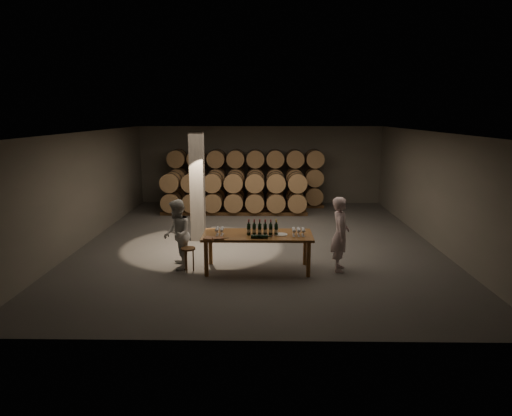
{
  "coord_description": "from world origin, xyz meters",
  "views": [
    {
      "loc": [
        0.14,
        -12.97,
        3.71
      ],
      "look_at": [
        -0.07,
        -0.42,
        1.1
      ],
      "focal_mm": 32.0,
      "sensor_mm": 36.0,
      "label": 1
    }
  ],
  "objects_px": {
    "plate": "(281,234)",
    "person_woman": "(177,234)",
    "person_man": "(340,234)",
    "tasting_table": "(258,238)",
    "bottle_cluster": "(262,229)",
    "notebook_near": "(218,238)",
    "stool": "(188,252)"
  },
  "relations": [
    {
      "from": "tasting_table",
      "to": "bottle_cluster",
      "type": "relative_size",
      "value": 3.53
    },
    {
      "from": "notebook_near",
      "to": "stool",
      "type": "xyz_separation_m",
      "value": [
        -0.76,
        0.33,
        -0.44
      ]
    },
    {
      "from": "bottle_cluster",
      "to": "stool",
      "type": "height_order",
      "value": "bottle_cluster"
    },
    {
      "from": "bottle_cluster",
      "to": "notebook_near",
      "type": "height_order",
      "value": "bottle_cluster"
    },
    {
      "from": "person_man",
      "to": "tasting_table",
      "type": "bearing_deg",
      "value": 99.56
    },
    {
      "from": "tasting_table",
      "to": "notebook_near",
      "type": "bearing_deg",
      "value": -153.91
    },
    {
      "from": "plate",
      "to": "bottle_cluster",
      "type": "bearing_deg",
      "value": 173.86
    },
    {
      "from": "bottle_cluster",
      "to": "person_man",
      "type": "xyz_separation_m",
      "value": [
        1.85,
        0.06,
        -0.13
      ]
    },
    {
      "from": "bottle_cluster",
      "to": "notebook_near",
      "type": "relative_size",
      "value": 2.97
    },
    {
      "from": "bottle_cluster",
      "to": "plate",
      "type": "distance_m",
      "value": 0.46
    },
    {
      "from": "tasting_table",
      "to": "plate",
      "type": "distance_m",
      "value": 0.57
    },
    {
      "from": "stool",
      "to": "person_woman",
      "type": "height_order",
      "value": "person_woman"
    },
    {
      "from": "bottle_cluster",
      "to": "plate",
      "type": "bearing_deg",
      "value": -6.14
    },
    {
      "from": "stool",
      "to": "tasting_table",
      "type": "bearing_deg",
      "value": 3.67
    },
    {
      "from": "plate",
      "to": "stool",
      "type": "bearing_deg",
      "value": -178.9
    },
    {
      "from": "plate",
      "to": "person_man",
      "type": "bearing_deg",
      "value": 4.14
    },
    {
      "from": "tasting_table",
      "to": "person_woman",
      "type": "xyz_separation_m",
      "value": [
        -1.94,
        0.13,
        0.05
      ]
    },
    {
      "from": "person_man",
      "to": "person_woman",
      "type": "height_order",
      "value": "person_man"
    },
    {
      "from": "tasting_table",
      "to": "person_woman",
      "type": "height_order",
      "value": "person_woman"
    },
    {
      "from": "plate",
      "to": "tasting_table",
      "type": "bearing_deg",
      "value": 173.46
    },
    {
      "from": "notebook_near",
      "to": "tasting_table",
      "type": "bearing_deg",
      "value": 13.17
    },
    {
      "from": "person_woman",
      "to": "tasting_table",
      "type": "bearing_deg",
      "value": 75.4
    },
    {
      "from": "plate",
      "to": "stool",
      "type": "height_order",
      "value": "plate"
    },
    {
      "from": "plate",
      "to": "person_woman",
      "type": "relative_size",
      "value": 0.18
    },
    {
      "from": "plate",
      "to": "person_man",
      "type": "distance_m",
      "value": 1.42
    },
    {
      "from": "plate",
      "to": "notebook_near",
      "type": "distance_m",
      "value": 1.49
    },
    {
      "from": "bottle_cluster",
      "to": "plate",
      "type": "height_order",
      "value": "bottle_cluster"
    },
    {
      "from": "plate",
      "to": "notebook_near",
      "type": "xyz_separation_m",
      "value": [
        -1.45,
        -0.37,
        0.01
      ]
    },
    {
      "from": "stool",
      "to": "bottle_cluster",
      "type": "bearing_deg",
      "value": 2.9
    },
    {
      "from": "bottle_cluster",
      "to": "plate",
      "type": "xyz_separation_m",
      "value": [
        0.44,
        -0.05,
        -0.11
      ]
    },
    {
      "from": "bottle_cluster",
      "to": "stool",
      "type": "distance_m",
      "value": 1.85
    },
    {
      "from": "plate",
      "to": "person_woman",
      "type": "xyz_separation_m",
      "value": [
        -2.5,
        0.2,
        -0.06
      ]
    }
  ]
}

